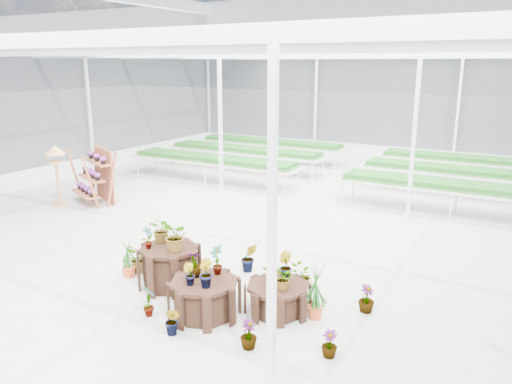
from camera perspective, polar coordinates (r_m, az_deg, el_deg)
The scene contains 10 objects.
ground_plane at distance 11.60m, azimuth -2.31°, elevation -5.97°, with size 24.00×24.00×0.00m, color gray.
greenhouse_shell at distance 11.01m, azimuth -2.43°, elevation 5.06°, with size 18.00×24.00×4.50m, color white, non-canonical shape.
steel_frame at distance 11.01m, azimuth -2.43°, elevation 5.06°, with size 18.00×24.00×4.50m, color silver, non-canonical shape.
nursery_benches at distance 17.78m, azimuth 9.89°, elevation 2.53°, with size 16.00×7.00×0.84m, color silver, non-canonical shape.
plinth_tall at distance 9.51m, azimuth -9.83°, elevation -8.43°, with size 1.14×1.14×0.77m, color black.
plinth_mid at distance 8.44m, azimuth -5.92°, elevation -11.95°, with size 1.17×1.17×0.62m, color black.
plinth_low at distance 8.55m, azimuth 2.49°, elevation -12.02°, with size 1.09×1.09×0.49m, color black.
shelf_rack at distance 15.53m, azimuth -18.14°, elevation 1.73°, with size 1.53×0.81×1.62m, color #974B30, non-canonical shape.
bird_table at distance 15.55m, azimuth -21.77°, elevation 1.76°, with size 0.43×0.43×1.79m, color tan, non-canonical shape.
nursery_plants at distance 9.09m, azimuth -5.32°, elevation -8.22°, with size 4.92×2.98×1.35m.
Camera 1 is at (5.70, -9.24, 4.07)m, focal length 35.00 mm.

